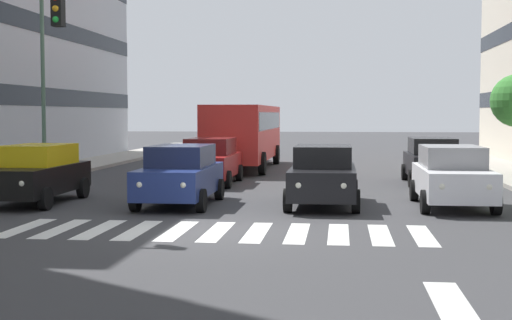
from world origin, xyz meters
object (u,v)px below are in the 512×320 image
(car_2, at_px, (180,174))
(street_lamp_right, at_px, (54,61))
(car_3, at_px, (36,173))
(car_row2_1, at_px, (432,160))
(car_1, at_px, (323,175))
(bus_behind_traffic, at_px, (245,130))
(car_row2_0, at_px, (210,161))
(car_0, at_px, (452,176))

(car_2, distance_m, street_lamp_right, 10.90)
(car_3, relative_size, car_row2_1, 1.00)
(car_1, relative_size, bus_behind_traffic, 0.42)
(car_row2_0, distance_m, bus_behind_traffic, 7.90)
(car_0, relative_size, car_3, 1.00)
(car_2, distance_m, car_row2_1, 10.88)
(car_row2_1, bearing_deg, car_row2_0, 8.23)
(car_2, height_order, bus_behind_traffic, bus_behind_traffic)
(car_row2_0, height_order, street_lamp_right, street_lamp_right)
(bus_behind_traffic, height_order, street_lamp_right, street_lamp_right)
(car_0, relative_size, bus_behind_traffic, 0.42)
(car_row2_0, bearing_deg, car_3, 56.98)
(car_1, distance_m, car_row2_1, 8.07)
(car_1, height_order, car_row2_0, same)
(car_3, relative_size, bus_behind_traffic, 0.42)
(street_lamp_right, bearing_deg, car_0, 153.72)
(car_row2_1, height_order, street_lamp_right, street_lamp_right)
(car_row2_1, bearing_deg, car_0, 87.39)
(car_0, relative_size, car_2, 1.00)
(car_3, xyz_separation_m, bus_behind_traffic, (-4.30, -14.06, 0.97))
(car_0, xyz_separation_m, car_2, (7.69, 0.41, 0.00))
(car_row2_0, relative_size, street_lamp_right, 0.59)
(car_3, height_order, bus_behind_traffic, bus_behind_traffic)
(car_row2_0, bearing_deg, street_lamp_right, -12.17)
(car_0, relative_size, car_row2_1, 1.00)
(bus_behind_traffic, bearing_deg, car_row2_1, 140.32)
(car_2, height_order, car_row2_1, same)
(car_1, relative_size, car_row2_0, 1.00)
(car_2, bearing_deg, car_3, 0.78)
(car_3, xyz_separation_m, car_row2_0, (-4.05, -6.22, 0.00))
(car_row2_1, bearing_deg, street_lamp_right, -0.86)
(car_0, bearing_deg, street_lamp_right, -26.28)
(car_0, distance_m, bus_behind_traffic, 15.65)
(car_2, bearing_deg, street_lamp_right, -47.99)
(car_row2_0, bearing_deg, bus_behind_traffic, -91.88)
(car_0, height_order, car_row2_0, same)
(car_2, relative_size, street_lamp_right, 0.59)
(car_0, relative_size, car_row2_0, 1.00)
(car_0, height_order, street_lamp_right, street_lamp_right)
(car_2, distance_m, bus_behind_traffic, 14.04)
(car_0, height_order, car_3, same)
(car_3, bearing_deg, car_2, -179.22)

